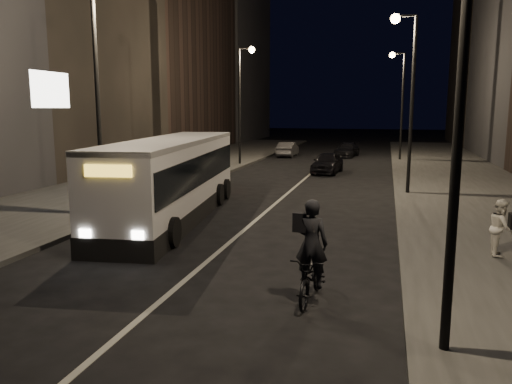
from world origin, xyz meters
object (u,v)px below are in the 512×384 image
Objects in this scene: pedestrian_woman at (501,228)px; cyclist_on_bicycle at (312,268)px; streetlight_right_mid at (407,80)px; streetlight_left_far at (243,90)px; car_far at (347,150)px; city_bus at (172,176)px; streetlight_right_far at (399,91)px; car_near at (327,163)px; streetlight_right_near at (447,21)px; streetlight_left_near at (103,72)px; car_mid at (288,149)px.

cyclist_on_bicycle is at bearing 138.46° from pedestrian_woman.
streetlight_right_mid and streetlight_left_far have the same top height.
cyclist_on_bicycle is 0.57× the size of car_far.
streetlight_right_far is at bearing 63.20° from city_bus.
city_bus is 2.85× the size of car_near.
streetlight_right_near is 1.00× the size of streetlight_left_near.
streetlight_left_near is (-10.66, -24.00, 0.00)m from streetlight_right_far.
car_mid is at bearing 106.43° from cyclist_on_bicycle.
city_bus is (2.24, -17.30, -3.75)m from streetlight_left_far.
cyclist_on_bicycle is (-2.21, 1.86, -4.61)m from streetlight_right_near.
streetlight_left_far is (-10.66, 10.00, 0.00)m from streetlight_right_mid.
car_near is (6.30, -2.56, -4.69)m from streetlight_left_far.
city_bus reaches higher than pedestrian_woman.
streetlight_right_far is at bearing 66.04° from streetlight_left_near.
streetlight_right_mid reaches higher than cyclist_on_bicycle.
streetlight_right_far and streetlight_left_near have the same top height.
streetlight_right_near is at bearing -90.00° from streetlight_right_mid.
cyclist_on_bicycle is at bearing -54.66° from city_bus.
car_near is at bearing 67.69° from city_bus.
streetlight_left_far is at bearing 90.46° from city_bus.
city_bus is 25.02m from car_mid.
cyclist_on_bicycle reaches higher than pedestrian_woman.
streetlight_right_near is 5.30× the size of pedestrian_woman.
car_far is at bearing 18.00° from pedestrian_woman.
streetlight_right_near reaches higher than cyclist_on_bicycle.
cyclist_on_bicycle is (-2.21, -30.14, -4.61)m from streetlight_right_far.
city_bus is (2.24, 0.70, -3.75)m from streetlight_left_near.
car_near is (6.30, 15.44, -4.69)m from streetlight_left_near.
streetlight_right_far is (0.00, 32.00, 0.00)m from streetlight_right_near.
streetlight_left_near is at bearing -107.09° from car_near.
streetlight_left_far is at bearing 113.81° from cyclist_on_bicycle.
streetlight_left_near is at bearing 148.53° from cyclist_on_bicycle.
streetlight_right_near reaches higher than car_mid.
car_far is at bearing 52.94° from streetlight_left_far.
car_mid is (-0.51, 24.99, -0.99)m from city_bus.
streetlight_right_mid and streetlight_right_far have the same top height.
streetlight_right_near is 3.60× the size of cyclist_on_bicycle.
streetlight_right_near is at bearing -52.86° from city_bus.
car_far is at bearing 96.56° from streetlight_right_near.
streetlight_left_near is 2.15× the size of car_mid.
city_bus is at bearing -100.27° from car_near.
streetlight_left_far is (-10.66, 26.00, 0.00)m from streetlight_right_near.
streetlight_right_near is at bearing 104.64° from car_mid.
car_mid is (-11.20, 27.69, -0.30)m from pedestrian_woman.
streetlight_left_far is at bearing -119.43° from car_far.
streetlight_right_far is 10.70m from car_near.
streetlight_left_far is at bearing 162.97° from car_near.
car_far is at bearing 93.30° from car_near.
pedestrian_woman reaches higher than car_mid.
streetlight_right_near is 35.37m from car_far.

